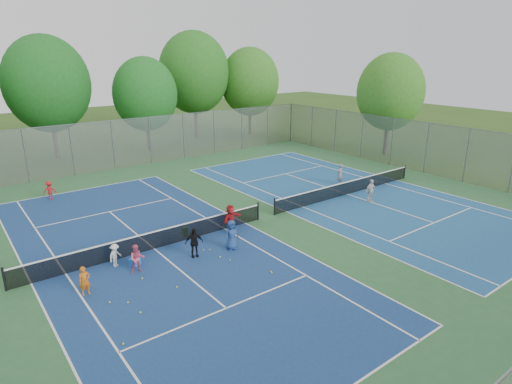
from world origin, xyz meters
TOP-DOWN VIEW (x-y plane):
  - ground at (0.00, 0.00)m, footprint 120.00×120.00m
  - court_pad at (0.00, 0.00)m, footprint 32.00×32.00m
  - court_left at (-7.00, 0.00)m, footprint 10.97×23.77m
  - court_right at (7.00, 0.00)m, footprint 10.97×23.77m
  - net_left at (-7.00, 0.00)m, footprint 12.87×0.10m
  - net_right at (7.00, 0.00)m, footprint 12.87×0.10m
  - fence_north at (0.00, 16.00)m, footprint 32.00×0.10m
  - fence_east at (16.00, 0.00)m, footprint 0.10×32.00m
  - tree_nl at (-6.00, 23.00)m, footprint 7.20×7.20m
  - tree_nc at (2.00, 21.00)m, footprint 6.00×6.00m
  - tree_nr at (9.00, 24.00)m, footprint 7.60×7.60m
  - tree_ne at (15.00, 22.00)m, footprint 6.60×6.60m
  - tree_side_e at (19.00, 6.00)m, footprint 6.00×6.00m
  - ball_crate at (-8.40, -1.03)m, footprint 0.52×0.52m
  - ball_hopper at (-5.05, 0.51)m, footprint 0.26×0.26m
  - student_a at (-10.89, -2.23)m, footprint 0.46×0.31m
  - student_b at (-8.53, -1.73)m, footprint 0.75×0.65m
  - student_c at (-9.10, -0.60)m, footprint 0.81×0.70m
  - student_d at (-5.82, -1.90)m, footprint 0.92×0.58m
  - student_e at (-3.97, -2.29)m, footprint 0.76×0.52m
  - student_f at (-2.89, -0.60)m, footprint 1.53×0.96m
  - child_far_baseline at (-9.24, 11.06)m, footprint 0.92×0.74m
  - instructor at (8.33, 1.94)m, footprint 0.61×0.45m
  - teen_court_b at (6.99, -1.89)m, footprint 0.89×0.39m
  - tennis_ball_0 at (-7.79, -3.95)m, footprint 0.07×0.07m
  - tennis_ball_1 at (-9.70, -4.76)m, footprint 0.07×0.07m
  - tennis_ball_2 at (-9.82, -3.85)m, footprint 0.07×0.07m
  - tennis_ball_3 at (-3.93, -5.26)m, footprint 0.07×0.07m
  - tennis_ball_4 at (-5.18, -1.61)m, footprint 0.07×0.07m
  - tennis_ball_5 at (-4.94, -2.75)m, footprint 0.07×0.07m
  - tennis_ball_6 at (-10.86, -6.12)m, footprint 0.07×0.07m
  - tennis_ball_7 at (-10.37, -3.41)m, footprint 0.07×0.07m
  - tennis_ball_8 at (-8.65, -2.44)m, footprint 0.07×0.07m
  - tennis_ball_9 at (-4.73, -3.27)m, footprint 0.07×0.07m
  - tennis_ball_10 at (-3.95, -5.35)m, footprint 0.07×0.07m
  - tennis_ball_11 at (-4.93, -1.77)m, footprint 0.07×0.07m

SIDE VIEW (x-z plane):
  - ground at x=0.00m, z-range 0.00..0.00m
  - court_pad at x=0.00m, z-range 0.00..0.01m
  - court_left at x=-7.00m, z-range 0.01..0.02m
  - court_right at x=7.00m, z-range 0.01..0.02m
  - tennis_ball_0 at x=-7.79m, z-range 0.00..0.07m
  - tennis_ball_1 at x=-9.70m, z-range 0.00..0.07m
  - tennis_ball_2 at x=-9.82m, z-range 0.00..0.07m
  - tennis_ball_3 at x=-3.93m, z-range 0.00..0.07m
  - tennis_ball_4 at x=-5.18m, z-range 0.00..0.07m
  - tennis_ball_5 at x=-4.94m, z-range 0.00..0.07m
  - tennis_ball_6 at x=-10.86m, z-range 0.00..0.07m
  - tennis_ball_7 at x=-10.37m, z-range 0.00..0.07m
  - tennis_ball_8 at x=-8.65m, z-range 0.00..0.07m
  - tennis_ball_9 at x=-4.73m, z-range 0.00..0.07m
  - tennis_ball_10 at x=-3.95m, z-range 0.00..0.07m
  - tennis_ball_11 at x=-4.93m, z-range 0.00..0.07m
  - ball_crate at x=-8.40m, z-range 0.00..0.34m
  - ball_hopper at x=-5.05m, z-range 0.00..0.49m
  - net_left at x=-7.00m, z-range 0.00..0.91m
  - net_right at x=7.00m, z-range 0.00..0.91m
  - student_c at x=-9.10m, z-range 0.00..1.09m
  - student_a at x=-10.89m, z-range 0.00..1.22m
  - child_far_baseline at x=-9.24m, z-range 0.00..1.23m
  - student_b at x=-8.53m, z-range 0.00..1.31m
  - student_d at x=-5.82m, z-range 0.00..1.45m
  - student_e at x=-3.97m, z-range 0.00..1.50m
  - teen_court_b at x=6.99m, z-range 0.00..1.50m
  - instructor at x=8.33m, z-range 0.00..1.53m
  - student_f at x=-2.89m, z-range 0.00..1.57m
  - fence_north at x=0.00m, z-range 0.00..4.00m
  - fence_east at x=16.00m, z-range 0.00..4.00m
  - tree_nc at x=2.00m, z-range 0.97..9.82m
  - tree_side_e at x=19.00m, z-range 1.14..10.34m
  - tree_ne at x=15.00m, z-range 1.08..10.85m
  - tree_nl at x=-6.00m, z-range 1.20..11.89m
  - tree_nr at x=9.00m, z-range 1.33..12.75m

